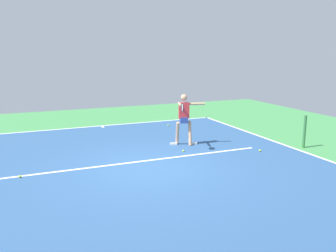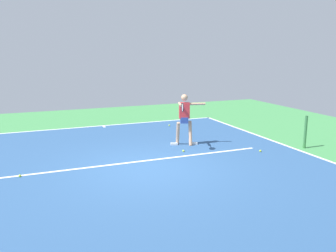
{
  "view_description": "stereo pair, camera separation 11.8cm",
  "coord_description": "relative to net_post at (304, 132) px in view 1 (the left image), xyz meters",
  "views": [
    {
      "loc": [
        3.02,
        8.64,
        3.1
      ],
      "look_at": [
        -0.95,
        -0.92,
        0.9
      ],
      "focal_mm": 37.97,
      "sensor_mm": 36.0,
      "label": 1
    },
    {
      "loc": [
        2.91,
        8.69,
        3.1
      ],
      "look_at": [
        -0.95,
        -0.92,
        0.9
      ],
      "focal_mm": 37.97,
      "sensor_mm": 36.0,
      "label": 2
    }
  ],
  "objects": [
    {
      "name": "court_line_sideline_left",
      "position": [
        0.35,
        0.0,
        -0.53
      ],
      "size": [
        0.1,
        11.92,
        0.01
      ],
      "primitive_type": "cube",
      "color": "white",
      "rests_on": "ground_plane"
    },
    {
      "name": "tennis_ball_by_sideline",
      "position": [
        3.83,
        -1.05,
        -0.5
      ],
      "size": [
        0.07,
        0.07,
        0.07
      ],
      "primitive_type": "sphere",
      "color": "#C6E53D",
      "rests_on": "ground_plane"
    },
    {
      "name": "court_line_centre_mark",
      "position": [
        5.35,
        -5.71,
        -0.53
      ],
      "size": [
        0.1,
        0.3,
        0.01
      ],
      "primitive_type": "cube",
      "color": "white",
      "rests_on": "ground_plane"
    },
    {
      "name": "tennis_ball_far_corner",
      "position": [
        2.79,
        -4.81,
        -0.5
      ],
      "size": [
        0.07,
        0.07,
        0.07
      ],
      "primitive_type": "sphere",
      "color": "#C6E53D",
      "rests_on": "ground_plane"
    },
    {
      "name": "tennis_ball_near_service_line",
      "position": [
        8.56,
        -0.52,
        -0.5
      ],
      "size": [
        0.07,
        0.07,
        0.07
      ],
      "primitive_type": "sphere",
      "color": "#C6E53D",
      "rests_on": "ground_plane"
    },
    {
      "name": "net_post",
      "position": [
        0.0,
        0.0,
        0.0
      ],
      "size": [
        0.09,
        0.09,
        1.07
      ],
      "primitive_type": "cylinder",
      "color": "#38753D",
      "rests_on": "ground_plane"
    },
    {
      "name": "court_surface",
      "position": [
        5.35,
        0.0,
        -0.53
      ],
      "size": [
        10.11,
        11.92,
        0.0
      ],
      "primitive_type": "cube",
      "color": "#2D5484",
      "rests_on": "ground_plane"
    },
    {
      "name": "court_line_baseline_near",
      "position": [
        5.35,
        -5.91,
        -0.53
      ],
      "size": [
        10.11,
        0.1,
        0.01
      ],
      "primitive_type": "cube",
      "color": "white",
      "rests_on": "ground_plane"
    },
    {
      "name": "ground_plane",
      "position": [
        5.35,
        0.0,
        -0.54
      ],
      "size": [
        21.33,
        21.33,
        0.0
      ],
      "primitive_type": "plane",
      "color": "#428E4C"
    },
    {
      "name": "tennis_player",
      "position": [
        3.46,
        -1.79,
        0.44
      ],
      "size": [
        1.15,
        1.18,
        1.72
      ],
      "rotation": [
        0.0,
        0.0,
        -0.3
      ],
      "color": "tan",
      "rests_on": "ground_plane"
    },
    {
      "name": "court_line_service",
      "position": [
        5.35,
        -0.62,
        -0.53
      ],
      "size": [
        7.58,
        0.1,
        0.01
      ],
      "primitive_type": "cube",
      "color": "white",
      "rests_on": "ground_plane"
    },
    {
      "name": "tennis_ball_by_baseline",
      "position": [
        1.6,
        -0.15,
        -0.5
      ],
      "size": [
        0.07,
        0.07,
        0.07
      ],
      "primitive_type": "sphere",
      "color": "#CCE033",
      "rests_on": "ground_plane"
    }
  ]
}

